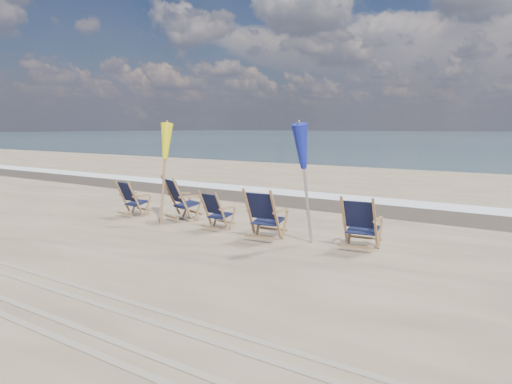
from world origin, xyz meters
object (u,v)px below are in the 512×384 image
beach_chair_3 (275,216)px  beach_chair_4 (375,225)px  umbrella_blue (307,151)px  beach_chair_1 (182,200)px  beach_chair_0 (135,199)px  beach_chair_2 (221,212)px  umbrella_yellow (163,146)px

beach_chair_3 → beach_chair_4: 1.95m
beach_chair_4 → umbrella_blue: bearing=0.7°
beach_chair_1 → beach_chair_3: beach_chair_1 is taller
umbrella_blue → beach_chair_0: bearing=179.9°
beach_chair_2 → umbrella_blue: size_ratio=0.38×
beach_chair_2 → beach_chair_0: bearing=3.7°
beach_chair_3 → umbrella_yellow: size_ratio=0.45×
beach_chair_1 → umbrella_yellow: umbrella_yellow is taller
beach_chair_3 → beach_chair_2: bearing=-12.7°
beach_chair_2 → umbrella_yellow: bearing=3.4°
beach_chair_1 → beach_chair_2: 1.44m
beach_chair_3 → umbrella_yellow: bearing=-9.7°
beach_chair_2 → umbrella_yellow: size_ratio=0.38×
beach_chair_3 → umbrella_blue: bearing=-169.6°
beach_chair_4 → umbrella_yellow: (-5.19, -0.20, 1.31)m
beach_chair_0 → beach_chair_2: 2.82m
beach_chair_3 → beach_chair_4: beach_chair_3 is taller
umbrella_blue → beach_chair_4: bearing=9.0°
beach_chair_2 → beach_chair_3: (1.51, -0.16, 0.09)m
beach_chair_0 → umbrella_blue: bearing=-175.2°
beach_chair_2 → umbrella_blue: umbrella_blue is taller
beach_chair_2 → beach_chair_4: (3.42, 0.23, 0.07)m
beach_chair_4 → beach_chair_2: bearing=-4.6°
beach_chair_0 → umbrella_yellow: umbrella_yellow is taller
umbrella_yellow → umbrella_blue: umbrella_blue is taller
beach_chair_3 → umbrella_blue: 1.43m
beach_chair_0 → umbrella_yellow: (1.05, 0.00, 1.34)m
beach_chair_0 → beach_chair_4: size_ratio=0.94×
beach_chair_2 → umbrella_blue: bearing=-175.5°
umbrella_blue → beach_chair_3: bearing=-163.1°
beach_chair_0 → beach_chair_2: size_ratio=1.08×
beach_chair_0 → umbrella_yellow: size_ratio=0.41×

